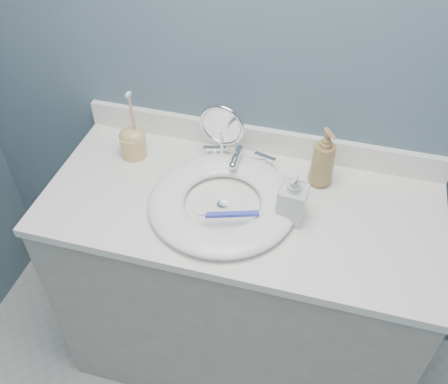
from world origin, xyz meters
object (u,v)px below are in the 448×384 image
(soap_bottle_clear, at_px, (293,196))
(makeup_mirror, at_px, (222,132))
(soap_bottle_amber, at_px, (324,157))
(toothbrush_holder, at_px, (133,141))

(soap_bottle_clear, bearing_deg, makeup_mirror, 149.22)
(soap_bottle_amber, xyz_separation_m, toothbrush_holder, (-0.62, -0.03, -0.04))
(toothbrush_holder, bearing_deg, soap_bottle_clear, -14.92)
(soap_bottle_clear, distance_m, toothbrush_holder, 0.58)
(soap_bottle_amber, xyz_separation_m, soap_bottle_clear, (-0.06, -0.18, -0.02))
(makeup_mirror, distance_m, soap_bottle_amber, 0.33)
(makeup_mirror, xyz_separation_m, soap_bottle_amber, (0.33, -0.02, -0.02))
(makeup_mirror, height_order, toothbrush_holder, toothbrush_holder)
(soap_bottle_amber, height_order, toothbrush_holder, toothbrush_holder)
(soap_bottle_amber, relative_size, toothbrush_holder, 0.82)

